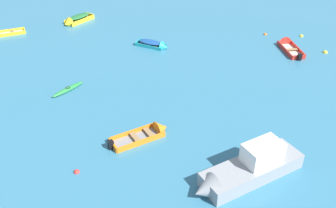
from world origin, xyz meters
TOP-DOWN VIEW (x-y plane):
  - rowboat_yellow_back_row_right at (-12.63, 39.76)m, footprint 2.99×3.94m
  - rowboat_turquoise_outer_left at (-2.61, 34.61)m, footprint 3.57×2.15m
  - kayak_green_foreground_center at (-8.31, 25.50)m, footprint 2.02×2.88m
  - rowboat_red_distant_center at (10.19, 36.45)m, footprint 2.40×4.42m
  - rowboat_orange_cluster_inner at (-0.68, 20.68)m, footprint 3.97×3.47m
  - motor_launch_grey_far_back at (5.56, 17.27)m, footprint 6.79×5.81m
  - rowboat_yellow_outer_right at (-18.99, 35.42)m, footprint 3.20×2.47m
  - mooring_buoy_outer_edge at (-4.48, 16.45)m, footprint 0.37×0.37m
  - mooring_buoy_far_field at (8.32, 39.26)m, footprint 0.36×0.36m
  - mooring_buoy_between_boats_right at (12.03, 39.31)m, footprint 0.41×0.41m
  - mooring_buoy_midfield at (13.72, 35.60)m, footprint 0.46×0.46m

SIDE VIEW (x-z plane):
  - mooring_buoy_outer_edge at x=-4.48m, z-range -0.18..0.18m
  - mooring_buoy_far_field at x=8.32m, z-range -0.18..0.18m
  - mooring_buoy_between_boats_right at x=12.03m, z-range -0.21..0.21m
  - mooring_buoy_midfield at x=13.72m, z-range -0.23..0.23m
  - kayak_green_foreground_center at x=-8.31m, z-range -0.01..0.29m
  - rowboat_yellow_outer_right at x=-18.99m, z-range -0.35..0.67m
  - rowboat_orange_cluster_inner at x=-0.68m, z-range -0.41..0.79m
  - rowboat_red_distant_center at x=10.19m, z-range -0.43..0.82m
  - rowboat_turquoise_outer_left at x=-2.61m, z-range -0.29..0.81m
  - rowboat_yellow_back_row_right at x=-12.63m, z-range -0.27..0.96m
  - motor_launch_grey_far_back at x=5.56m, z-range -0.51..1.94m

